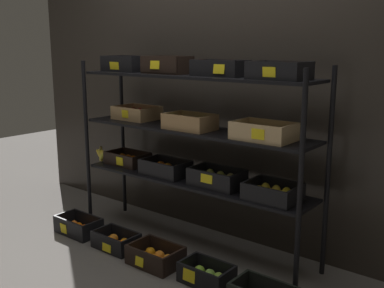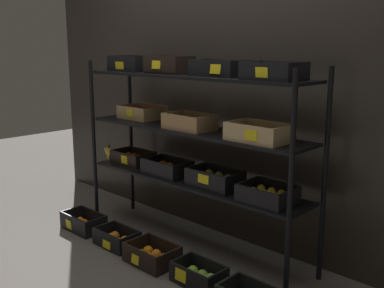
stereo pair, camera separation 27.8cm
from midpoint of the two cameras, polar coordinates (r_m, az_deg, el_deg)
ground_plane at (r=3.55m, az=-2.30°, el=-12.50°), size 10.00×10.00×0.00m
storefront_wall at (r=3.56m, az=1.78°, el=5.61°), size 4.29×0.12×2.15m
display_rack at (r=3.27m, az=-2.44°, el=1.94°), size 2.02×0.43×1.41m
crate_ground_tangerine at (r=3.88m, az=-15.97°, el=-9.97°), size 0.37×0.22×0.14m
crate_ground_orange at (r=3.55m, az=-11.70°, el=-11.89°), size 0.34×0.22×0.13m
crate_ground_center_orange at (r=3.27m, az=-7.04°, el=-13.89°), size 0.36×0.26×0.14m
crate_ground_apple_green at (r=3.02m, az=-0.92°, el=-16.12°), size 0.33×0.21×0.13m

